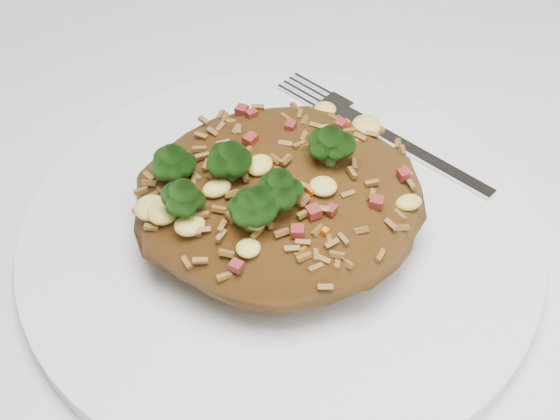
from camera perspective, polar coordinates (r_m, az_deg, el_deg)
The scene contains 3 objects.
plate at distance 0.44m, azimuth 0.00°, elevation -1.93°, with size 0.29×0.29×0.01m, color white.
fried_rice at distance 0.41m, azimuth -0.13°, elevation 1.54°, with size 0.16×0.14×0.07m.
fork at distance 0.49m, azimuth 8.20°, elevation 5.17°, with size 0.12×0.13×0.00m.
Camera 1 is at (0.10, -0.22, 1.09)m, focal length 50.00 mm.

